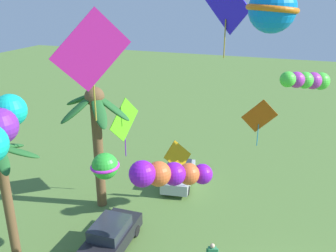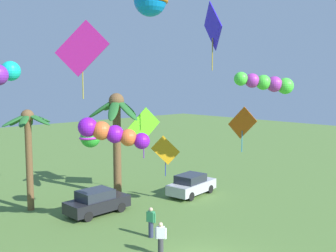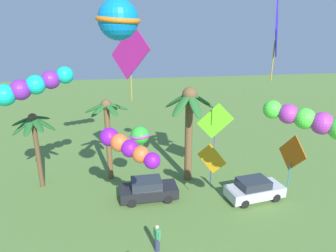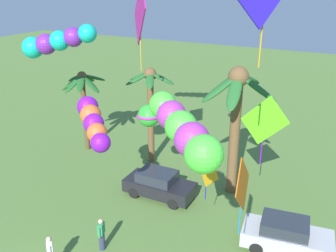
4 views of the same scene
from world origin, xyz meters
TOP-DOWN VIEW (x-y plane):
  - palm_tree_0 at (-1.84, 12.76)m, footprint 3.25×3.04m
  - palm_tree_1 at (4.10, 11.68)m, footprint 3.88×4.27m
  - parked_car_0 at (7.95, 8.07)m, footprint 4.10×2.24m
  - parked_car_1 at (0.77, 9.22)m, footprint 3.95×1.83m
  - spectator_0 at (0.73, 4.14)m, footprint 0.34×0.53m
  - spectator_1 at (-0.38, 2.17)m, footprint 0.43×0.43m
  - kite_diamond_0 at (7.16, 3.19)m, footprint 0.24×1.96m
  - kite_diamond_1 at (6.78, 5.27)m, footprint 1.51×2.68m
  - kite_tube_2 at (-0.58, 5.69)m, footprint 3.02×2.70m
  - kite_diamond_4 at (4.44, 7.02)m, footprint 1.54×1.06m
  - kite_tube_5 at (6.23, 1.02)m, footprint 2.70×2.36m
  - kite_ball_7 at (0.30, 9.06)m, footprint 1.81×1.81m
  - kite_diamond_9 at (-0.11, 9.08)m, footprint 2.17×2.43m
  - kite_diamond_10 at (5.84, 10.81)m, footprint 2.57×0.67m
  - kite_ball_11 at (-0.74, 2.42)m, footprint 2.23×2.23m

SIDE VIEW (x-z plane):
  - parked_car_0 at x=7.95m, z-range 0.00..1.51m
  - parked_car_1 at x=0.77m, z-range 0.00..1.51m
  - spectator_0 at x=0.73m, z-range 0.02..1.61m
  - spectator_1 at x=-0.38m, z-range 0.02..1.61m
  - kite_diamond_4 at x=4.44m, z-range 2.47..5.04m
  - palm_tree_0 at x=-1.84m, z-range 1.46..7.81m
  - kite_ball_7 at x=0.30m, z-range 4.19..5.38m
  - kite_diamond_10 at x=5.84m, z-range 3.03..6.70m
  - palm_tree_1 at x=4.10m, z-range 1.61..8.88m
  - kite_tube_2 at x=-0.58m, z-range 4.60..6.26m
  - kite_diamond_0 at x=7.16m, z-range 4.19..6.94m
  - kite_tube_5 at x=6.23m, z-range 7.39..8.58m
  - kite_diamond_9 at x=-0.11m, z-range 7.63..12.11m
  - kite_diamond_1 at x=6.78m, z-range 9.28..13.50m
  - kite_ball_11 at x=-0.74m, z-range 10.86..12.29m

